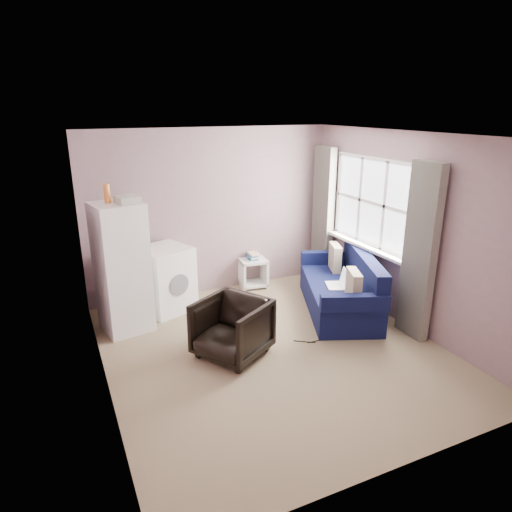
{
  "coord_description": "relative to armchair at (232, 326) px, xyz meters",
  "views": [
    {
      "loc": [
        -2.2,
        -4.32,
        2.79
      ],
      "look_at": [
        0.05,
        0.6,
        1.0
      ],
      "focal_mm": 32.0,
      "sensor_mm": 36.0,
      "label": 1
    }
  ],
  "objects": [
    {
      "name": "washing_machine",
      "position": [
        -0.39,
        1.57,
        0.1
      ],
      "size": [
        0.84,
        0.84,
        0.92
      ],
      "rotation": [
        0.0,
        0.0,
        0.37
      ],
      "color": "white",
      "rests_on": "ground"
    },
    {
      "name": "sofa",
      "position": [
        1.89,
        0.51,
        -0.07
      ],
      "size": [
        1.5,
        2.06,
        0.84
      ],
      "rotation": [
        0.0,
        0.0,
        -0.39
      ],
      "color": "#0E1543",
      "rests_on": "ground"
    },
    {
      "name": "armchair",
      "position": [
        0.0,
        0.0,
        0.0
      ],
      "size": [
        0.97,
        0.99,
        0.76
      ],
      "primitive_type": "imported",
      "rotation": [
        0.0,
        0.0,
        -1.02
      ],
      "color": "black",
      "rests_on": "ground"
    },
    {
      "name": "fridge",
      "position": [
        -1.0,
        1.21,
        0.47
      ],
      "size": [
        0.68,
        0.67,
        1.9
      ],
      "rotation": [
        0.0,
        0.0,
        0.19
      ],
      "color": "white",
      "rests_on": "ground"
    },
    {
      "name": "floor_cables",
      "position": [
        1.0,
        -0.12,
        -0.37
      ],
      "size": [
        0.41,
        0.17,
        0.01
      ],
      "rotation": [
        0.0,
        0.0,
        -0.27
      ],
      "color": "black",
      "rests_on": "ground"
    },
    {
      "name": "side_table",
      "position": [
        1.1,
        1.86,
        -0.11
      ],
      "size": [
        0.46,
        0.46,
        0.57
      ],
      "rotation": [
        0.0,
        0.0,
        -0.12
      ],
      "color": "white",
      "rests_on": "ground"
    },
    {
      "name": "window_dressing",
      "position": [
        2.27,
        0.6,
        0.73
      ],
      "size": [
        0.17,
        2.62,
        2.18
      ],
      "color": "white",
      "rests_on": "ground"
    },
    {
      "name": "room",
      "position": [
        0.5,
        -0.09,
        0.87
      ],
      "size": [
        3.84,
        4.24,
        2.54
      ],
      "color": "#978263",
      "rests_on": "ground"
    }
  ]
}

